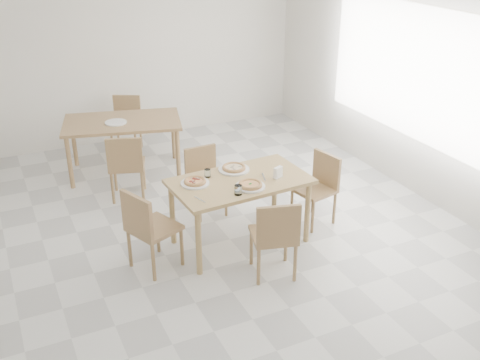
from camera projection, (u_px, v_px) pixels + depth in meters
name	position (u px, v px, depth m)	size (l,w,h in m)	color
room	(414.00, 73.00, 6.79)	(7.28, 7.00, 7.00)	silver
main_table	(240.00, 187.00, 5.86)	(1.47, 0.89, 0.75)	tan
chair_south	(275.00, 234.00, 5.34)	(0.52, 0.52, 0.85)	#A07850
chair_north	(204.00, 176.00, 6.60)	(0.40, 0.40, 0.79)	#A07850
chair_west	(147.00, 225.00, 5.46)	(0.56, 0.56, 0.87)	#A07850
chair_east	(319.00, 184.00, 6.37)	(0.48, 0.48, 0.81)	#A07850
plate_margherita	(250.00, 186.00, 5.66)	(0.30, 0.30, 0.02)	white
plate_mushroom	(234.00, 169.00, 6.03)	(0.33, 0.33, 0.02)	white
plate_pepperoni	(195.00, 183.00, 5.73)	(0.30, 0.30, 0.02)	white
pizza_margherita	(250.00, 184.00, 5.65)	(0.27, 0.27, 0.03)	#F1C071
pizza_mushroom	(234.00, 167.00, 6.02)	(0.32, 0.32, 0.03)	#F1C071
pizza_pepperoni	(195.00, 181.00, 5.72)	(0.29, 0.29, 0.03)	#F1C071
tumbler_a	(238.00, 190.00, 5.50)	(0.08, 0.08, 0.10)	white
tumbler_b	(207.00, 173.00, 5.86)	(0.07, 0.07, 0.09)	white
napkin_holder	(278.00, 173.00, 5.83)	(0.12, 0.09, 0.13)	silver
fork_a	(264.00, 177.00, 5.88)	(0.02, 0.19, 0.01)	silver
fork_b	(200.00, 200.00, 5.41)	(0.01, 0.17, 0.01)	silver
second_table	(122.00, 126.00, 7.50)	(1.70, 1.23, 0.75)	#A07850
chair_back_s	(126.00, 163.00, 6.84)	(0.54, 0.54, 0.86)	#A07850
chair_back_n	(126.00, 120.00, 8.32)	(0.55, 0.55, 0.82)	#A07850
plate_empty	(116.00, 122.00, 7.38)	(0.28, 0.28, 0.02)	white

